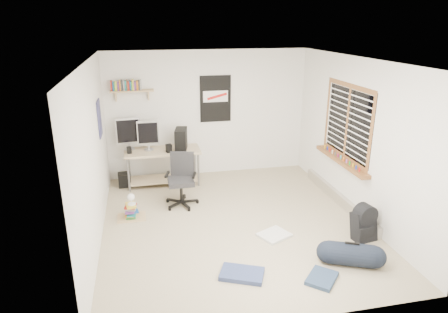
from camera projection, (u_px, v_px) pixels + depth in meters
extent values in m
cube|color=gray|center=(234.00, 223.00, 6.29)|extent=(4.00, 4.50, 0.01)
cube|color=white|center=(235.00, 60.00, 5.48)|extent=(4.00, 4.50, 0.01)
cube|color=silver|center=(208.00, 114.00, 7.97)|extent=(4.00, 0.01, 2.50)
cube|color=silver|center=(93.00, 156.00, 5.49)|extent=(0.01, 4.50, 2.50)
cube|color=silver|center=(358.00, 139.00, 6.28)|extent=(0.01, 4.50, 2.50)
cube|color=tan|center=(163.00, 166.00, 7.68)|extent=(1.55, 1.07, 0.65)
cube|color=#A8A9AD|center=(129.00, 139.00, 7.54)|extent=(0.45, 0.16, 0.49)
cube|color=#A3A3A8|center=(148.00, 141.00, 7.51)|extent=(0.40, 0.10, 0.44)
cube|color=black|center=(181.00, 141.00, 7.52)|extent=(0.28, 0.46, 0.45)
cube|color=black|center=(136.00, 154.00, 7.47)|extent=(0.43, 0.22, 0.02)
cube|color=black|center=(129.00, 151.00, 7.37)|extent=(0.09, 0.09, 0.17)
cube|color=black|center=(169.00, 149.00, 7.42)|extent=(0.12, 0.12, 0.20)
cube|color=#232326|center=(181.00, 178.00, 6.74)|extent=(0.73, 0.73, 0.91)
cube|color=tan|center=(132.00, 91.00, 7.41)|extent=(0.80, 0.22, 0.24)
cube|color=black|center=(216.00, 99.00, 7.88)|extent=(0.62, 0.03, 0.92)
cube|color=navy|center=(99.00, 118.00, 6.53)|extent=(0.02, 0.42, 0.60)
cube|color=brown|center=(346.00, 122.00, 6.49)|extent=(0.10, 1.50, 1.26)
cube|color=#B7B2A8|center=(339.00, 198.00, 6.93)|extent=(0.08, 2.50, 0.18)
cube|color=black|center=(364.00, 226.00, 5.77)|extent=(0.37, 0.32, 0.44)
cylinder|color=black|center=(351.00, 255.00, 5.16)|extent=(0.40, 0.40, 0.59)
cube|color=silver|center=(274.00, 235.00, 5.89)|extent=(0.54, 0.50, 0.04)
cube|color=navy|center=(242.00, 274.00, 4.96)|extent=(0.62, 0.53, 0.06)
cube|color=#22344F|center=(322.00, 278.00, 4.89)|extent=(0.51, 0.51, 0.05)
cube|color=olive|center=(131.00, 209.00, 6.40)|extent=(0.48, 0.43, 0.27)
cube|color=white|center=(131.00, 196.00, 6.31)|extent=(0.20, 0.25, 0.22)
cube|color=black|center=(124.00, 180.00, 7.61)|extent=(0.24, 0.24, 0.26)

